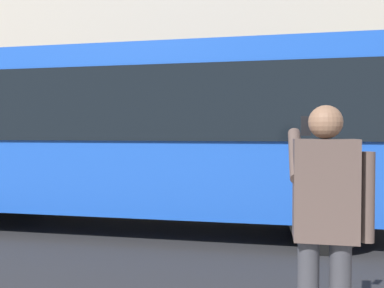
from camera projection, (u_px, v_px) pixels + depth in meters
ground_plane at (243, 230)px, 6.99m from camera, size 60.00×60.00×0.00m
building_facade_far at (259, 2)px, 13.47m from camera, size 28.00×1.55×12.00m
red_bus at (141, 132)px, 7.25m from camera, size 9.05×2.54×3.08m
pedestrian_photographer at (325, 214)px, 2.67m from camera, size 0.53×0.52×1.70m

